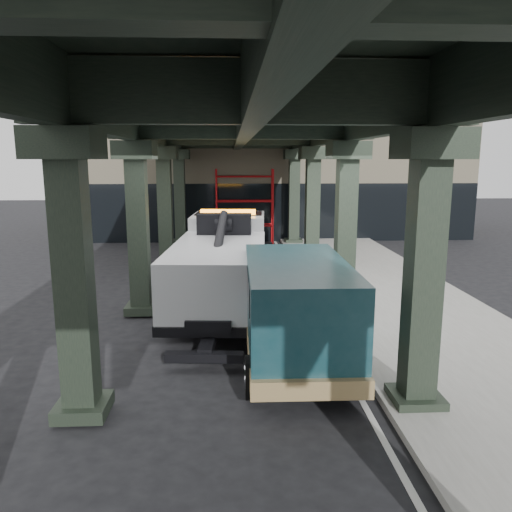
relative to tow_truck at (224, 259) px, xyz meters
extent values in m
plane|color=black|center=(0.98, -3.05, -1.43)|extent=(90.00, 90.00, 0.00)
cube|color=gray|center=(5.48, -1.05, -1.36)|extent=(5.00, 40.00, 0.15)
cube|color=silver|center=(2.68, -1.05, -1.42)|extent=(0.12, 38.00, 0.01)
cube|color=black|center=(3.58, -7.05, 1.07)|extent=(0.55, 0.55, 5.00)
cube|color=black|center=(3.58, -7.05, 3.32)|extent=(1.10, 1.10, 0.50)
cube|color=black|center=(3.58, -7.05, -1.25)|extent=(0.90, 0.90, 0.24)
cube|color=black|center=(3.58, -1.05, 1.07)|extent=(0.55, 0.55, 5.00)
cube|color=black|center=(3.58, -1.05, 3.32)|extent=(1.10, 1.10, 0.50)
cube|color=black|center=(3.58, -1.05, -1.25)|extent=(0.90, 0.90, 0.24)
cube|color=black|center=(3.58, 4.95, 1.07)|extent=(0.55, 0.55, 5.00)
cube|color=black|center=(3.58, 4.95, 3.32)|extent=(1.10, 1.10, 0.50)
cube|color=black|center=(3.58, 4.95, -1.25)|extent=(0.90, 0.90, 0.24)
cube|color=black|center=(3.58, 10.95, 1.07)|extent=(0.55, 0.55, 5.00)
cube|color=black|center=(3.58, 10.95, 3.32)|extent=(1.10, 1.10, 0.50)
cube|color=black|center=(3.58, 10.95, -1.25)|extent=(0.90, 0.90, 0.24)
cube|color=black|center=(-2.42, -7.05, 1.07)|extent=(0.55, 0.55, 5.00)
cube|color=black|center=(-2.42, -7.05, 3.32)|extent=(1.10, 1.10, 0.50)
cube|color=black|center=(-2.42, -7.05, -1.25)|extent=(0.90, 0.90, 0.24)
cube|color=black|center=(-2.42, -1.05, 1.07)|extent=(0.55, 0.55, 5.00)
cube|color=black|center=(-2.42, -1.05, 3.32)|extent=(1.10, 1.10, 0.50)
cube|color=black|center=(-2.42, -1.05, -1.25)|extent=(0.90, 0.90, 0.24)
cube|color=black|center=(-2.42, 4.95, 1.07)|extent=(0.55, 0.55, 5.00)
cube|color=black|center=(-2.42, 4.95, 3.32)|extent=(1.10, 1.10, 0.50)
cube|color=black|center=(-2.42, 4.95, -1.25)|extent=(0.90, 0.90, 0.24)
cube|color=black|center=(-2.42, 10.95, 1.07)|extent=(0.55, 0.55, 5.00)
cube|color=black|center=(-2.42, 10.95, 3.32)|extent=(1.10, 1.10, 0.50)
cube|color=black|center=(-2.42, 10.95, -1.25)|extent=(0.90, 0.90, 0.24)
cube|color=black|center=(3.58, -1.05, 4.12)|extent=(0.35, 32.00, 1.10)
cube|color=black|center=(-2.42, -1.05, 4.12)|extent=(0.35, 32.00, 1.10)
cube|color=black|center=(0.58, -1.05, 4.12)|extent=(0.35, 32.00, 1.10)
cube|color=black|center=(0.58, -1.05, 4.82)|extent=(7.40, 32.00, 0.30)
cube|color=#C6B793|center=(2.98, 16.95, 2.57)|extent=(22.00, 10.00, 8.00)
cylinder|color=#AF0E11|center=(-0.52, 11.85, 0.57)|extent=(0.08, 0.08, 4.00)
cylinder|color=#AF0E11|center=(-0.52, 11.05, 0.57)|extent=(0.08, 0.08, 4.00)
cylinder|color=#AF0E11|center=(2.48, 11.85, 0.57)|extent=(0.08, 0.08, 4.00)
cylinder|color=#AF0E11|center=(2.48, 11.05, 0.57)|extent=(0.08, 0.08, 4.00)
cylinder|color=#AF0E11|center=(0.98, 11.85, -0.43)|extent=(3.00, 0.08, 0.08)
cylinder|color=#AF0E11|center=(0.98, 11.85, 0.87)|extent=(3.00, 0.08, 0.08)
cylinder|color=#AF0E11|center=(0.98, 11.85, 2.17)|extent=(3.00, 0.08, 0.08)
cube|color=black|center=(-0.04, -0.55, -0.69)|extent=(1.62, 8.00, 0.26)
cube|color=silver|center=(0.15, 2.14, 0.21)|extent=(2.66, 2.71, 1.91)
cube|color=silver|center=(0.23, 3.25, -0.32)|extent=(2.54, 0.92, 0.95)
cube|color=black|center=(0.17, 2.41, 0.74)|extent=(2.42, 1.54, 0.90)
cube|color=silver|center=(-0.13, -1.76, 0.00)|extent=(2.91, 5.46, 1.48)
cube|color=orange|center=(0.14, 1.93, 1.27)|extent=(1.92, 0.43, 0.17)
cube|color=black|center=(0.02, 0.35, 1.06)|extent=(1.74, 0.75, 0.64)
cylinder|color=black|center=(-0.11, -1.55, 0.79)|extent=(0.52, 3.71, 1.42)
cube|color=black|center=(-0.32, -4.46, -1.06)|extent=(0.42, 1.50, 0.19)
cube|color=black|center=(-0.37, -5.20, -1.11)|extent=(1.71, 0.38, 0.19)
cylinder|color=black|center=(-0.99, 2.54, -0.85)|extent=(0.45, 1.19, 1.17)
cylinder|color=silver|center=(-0.99, 2.54, -0.85)|extent=(0.46, 0.67, 0.64)
cylinder|color=black|center=(1.34, 2.38, -0.85)|extent=(0.45, 1.19, 1.17)
cylinder|color=silver|center=(1.34, 2.38, -0.85)|extent=(0.46, 0.67, 0.64)
cylinder|color=black|center=(-1.24, -0.94, -0.85)|extent=(0.45, 1.19, 1.17)
cylinder|color=silver|center=(-1.24, -0.94, -0.85)|extent=(0.46, 0.67, 0.64)
cylinder|color=black|center=(1.09, -1.11, -0.85)|extent=(0.45, 1.19, 1.17)
cylinder|color=silver|center=(1.09, -1.11, -0.85)|extent=(0.46, 0.67, 0.64)
cylinder|color=black|center=(-1.33, -2.32, -0.85)|extent=(0.45, 1.19, 1.17)
cylinder|color=silver|center=(-1.33, -2.32, -0.85)|extent=(0.46, 0.67, 0.64)
cylinder|color=black|center=(0.99, -2.48, -0.85)|extent=(0.45, 1.19, 1.17)
cylinder|color=silver|center=(0.99, -2.48, -0.85)|extent=(0.46, 0.67, 0.64)
cube|color=#0F3138|center=(1.68, -2.22, -0.47)|extent=(2.08, 1.14, 0.91)
cube|color=#0F3138|center=(1.65, -5.00, -0.07)|extent=(2.18, 4.57, 1.97)
cube|color=#94794B|center=(1.65, -4.60, -0.88)|extent=(2.23, 5.68, 0.35)
cube|color=black|center=(1.67, -2.63, 0.34)|extent=(1.97, 0.46, 0.84)
cube|color=black|center=(1.65, -4.70, 0.44)|extent=(2.19, 3.66, 0.56)
cube|color=silver|center=(1.69, -1.69, -0.88)|extent=(2.02, 0.15, 0.30)
cylinder|color=black|center=(0.67, -2.26, -1.01)|extent=(0.29, 0.85, 0.85)
cylinder|color=silver|center=(0.67, -2.26, -1.01)|extent=(0.33, 0.47, 0.47)
cylinder|color=black|center=(2.69, -2.29, -1.01)|extent=(0.29, 0.85, 0.85)
cylinder|color=silver|center=(2.69, -2.29, -1.01)|extent=(0.33, 0.47, 0.47)
cylinder|color=black|center=(0.62, -6.50, -1.01)|extent=(0.29, 0.85, 0.85)
cylinder|color=silver|center=(0.62, -6.50, -1.01)|extent=(0.33, 0.47, 0.47)
cylinder|color=black|center=(2.64, -6.53, -1.01)|extent=(0.29, 0.85, 0.85)
cylinder|color=silver|center=(2.64, -6.53, -1.01)|extent=(0.33, 0.47, 0.47)
camera|label=1|loc=(0.23, -15.36, 3.07)|focal=35.00mm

